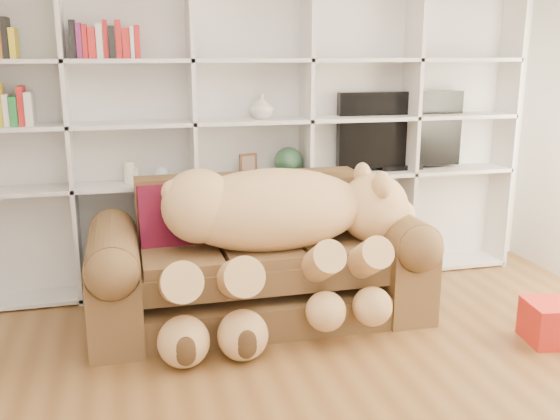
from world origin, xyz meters
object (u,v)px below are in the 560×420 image
object	(u,v)px
sofa	(258,266)
gift_box	(553,322)
teddy_bear	(277,228)
tv	(400,131)

from	to	relation	value
sofa	gift_box	distance (m)	1.96
teddy_bear	sofa	bearing A→B (deg)	119.06
sofa	gift_box	xyz separation A→B (m)	(1.74, -0.88, -0.23)
sofa	tv	distance (m)	1.72
teddy_bear	gift_box	xyz separation A→B (m)	(1.65, -0.69, -0.55)
gift_box	teddy_bear	bearing A→B (deg)	157.38
gift_box	tv	distance (m)	1.93
tv	gift_box	bearing A→B (deg)	-76.21
teddy_bear	gift_box	bearing A→B (deg)	-18.30
sofa	gift_box	bearing A→B (deg)	-26.81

